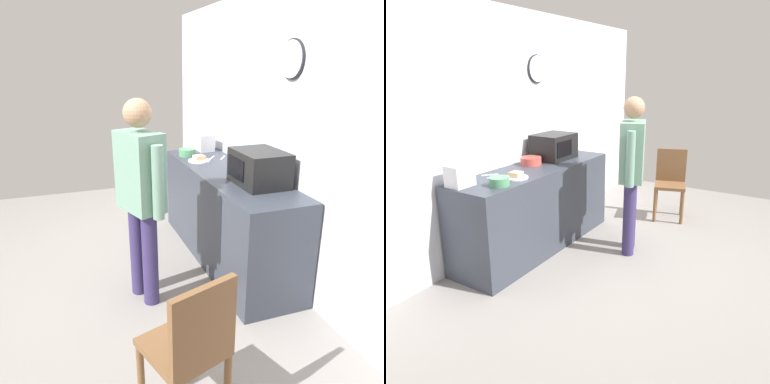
# 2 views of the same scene
# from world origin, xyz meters

# --- Properties ---
(ground_plane) EXTENTS (6.00, 6.00, 0.00)m
(ground_plane) POSITION_xyz_m (0.00, 0.00, 0.00)
(ground_plane) COLOR gray
(back_wall) EXTENTS (5.40, 0.13, 2.60)m
(back_wall) POSITION_xyz_m (0.00, 1.60, 1.30)
(back_wall) COLOR silver
(back_wall) RESTS_ON ground_plane
(kitchen_counter) EXTENTS (2.16, 0.62, 0.94)m
(kitchen_counter) POSITION_xyz_m (-0.29, 1.22, 0.47)
(kitchen_counter) COLOR #333842
(kitchen_counter) RESTS_ON ground_plane
(microwave) EXTENTS (0.50, 0.39, 0.30)m
(microwave) POSITION_xyz_m (0.19, 1.30, 1.09)
(microwave) COLOR black
(microwave) RESTS_ON kitchen_counter
(sandwich_plate) EXTENTS (0.24, 0.24, 0.07)m
(sandwich_plate) POSITION_xyz_m (-0.75, 1.10, 0.96)
(sandwich_plate) COLOR white
(sandwich_plate) RESTS_ON kitchen_counter
(salad_bowl) EXTENTS (0.19, 0.19, 0.08)m
(salad_bowl) POSITION_xyz_m (-1.03, 1.06, 0.98)
(salad_bowl) COLOR #4C8E60
(salad_bowl) RESTS_ON kitchen_counter
(cereal_bowl) EXTENTS (0.24, 0.24, 0.09)m
(cereal_bowl) POSITION_xyz_m (-0.21, 1.34, 0.98)
(cereal_bowl) COLOR #C64C42
(cereal_bowl) RESTS_ON kitchen_counter
(toaster) EXTENTS (0.22, 0.18, 0.20)m
(toaster) POSITION_xyz_m (-1.23, 1.35, 1.04)
(toaster) COLOR silver
(toaster) RESTS_ON kitchen_counter
(fork_utensil) EXTENTS (0.15, 0.12, 0.01)m
(fork_utensil) POSITION_xyz_m (-0.80, 1.40, 0.94)
(fork_utensil) COLOR silver
(fork_utensil) RESTS_ON kitchen_counter
(spoon_utensil) EXTENTS (0.15, 0.12, 0.01)m
(spoon_utensil) POSITION_xyz_m (-0.84, 1.29, 0.94)
(spoon_utensil) COLOR silver
(spoon_utensil) RESTS_ON kitchen_counter
(person_standing) EXTENTS (0.56, 0.36, 1.70)m
(person_standing) POSITION_xyz_m (0.15, 0.27, 0.99)
(person_standing) COLOR #342A58
(person_standing) RESTS_ON ground_plane
(wooden_chair) EXTENTS (0.50, 0.50, 0.94)m
(wooden_chair) POSITION_xyz_m (1.44, 0.24, 0.52)
(wooden_chair) COLOR brown
(wooden_chair) RESTS_ON ground_plane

